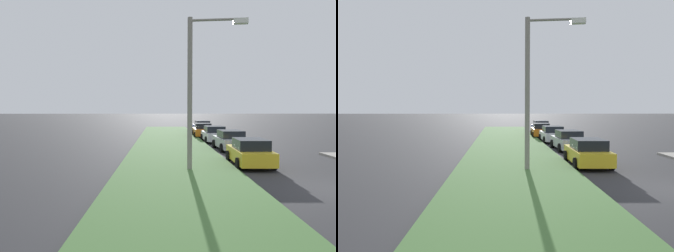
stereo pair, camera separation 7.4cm
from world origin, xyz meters
The scene contains 7 objects.
grass_median centered at (10.00, 6.90, 0.06)m, with size 60.00×6.00×0.12m, color #477238.
parked_car_yellow centered at (5.85, 2.89, 0.72)m, with size 4.34×2.09×1.47m.
parked_car_silver centered at (12.46, 2.59, 0.72)m, with size 4.37×2.15×1.47m.
parked_car_white centered at (18.08, 2.88, 0.72)m, with size 4.32×2.07×1.47m.
parked_car_orange centered at (23.37, 3.27, 0.72)m, with size 4.34×2.10×1.47m.
parked_car_blue centered at (29.89, 2.51, 0.72)m, with size 4.37×2.15×1.47m.
streetlight centered at (4.25, 5.94, 4.39)m, with size 0.67×2.87×7.50m.
Camera 1 is at (-12.06, 7.72, 3.17)m, focal length 35.80 mm.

